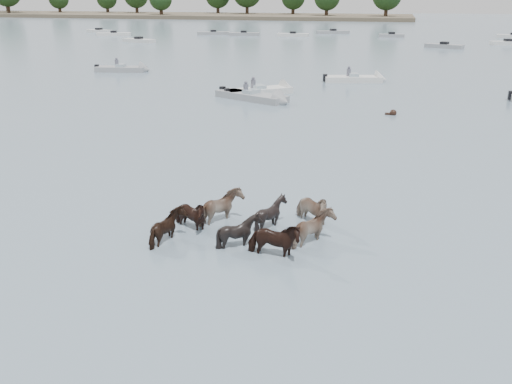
# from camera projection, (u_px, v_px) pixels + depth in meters

# --- Properties ---
(ground) EXTENTS (400.00, 400.00, 0.00)m
(ground) POSITION_uv_depth(u_px,v_px,m) (235.00, 224.00, 18.17)
(ground) COLOR slate
(ground) RESTS_ON ground
(shoreline) EXTENTS (160.00, 30.00, 1.00)m
(shoreline) POSITION_uv_depth(u_px,v_px,m) (149.00, 15.00, 170.29)
(shoreline) COLOR #4C4233
(shoreline) RESTS_ON ground
(pony_herd) EXTENTS (5.67, 4.01, 1.38)m
(pony_herd) POSITION_uv_depth(u_px,v_px,m) (249.00, 224.00, 17.19)
(pony_herd) COLOR black
(pony_herd) RESTS_ON ground
(swimming_pony) EXTENTS (0.72, 0.44, 0.44)m
(swimming_pony) POSITION_uv_depth(u_px,v_px,m) (392.00, 113.00, 34.24)
(swimming_pony) COLOR black
(swimming_pony) RESTS_ON ground
(motorboat_a) EXTENTS (5.32, 4.78, 1.92)m
(motorboat_a) POSITION_uv_depth(u_px,v_px,m) (268.00, 91.00, 41.30)
(motorboat_a) COLOR silver
(motorboat_a) RESTS_ON ground
(motorboat_b) EXTENTS (6.17, 4.15, 1.92)m
(motorboat_b) POSITION_uv_depth(u_px,v_px,m) (260.00, 98.00, 38.52)
(motorboat_b) COLOR gray
(motorboat_b) RESTS_ON ground
(motorboat_c) EXTENTS (5.53, 2.78, 1.92)m
(motorboat_c) POSITION_uv_depth(u_px,v_px,m) (362.00, 79.00, 46.81)
(motorboat_c) COLOR silver
(motorboat_c) RESTS_ON ground
(motorboat_f) EXTENTS (5.50, 2.40, 1.92)m
(motorboat_f) POSITION_uv_depth(u_px,v_px,m) (129.00, 69.00, 52.80)
(motorboat_f) COLOR gray
(motorboat_f) RESTS_ON ground
(distant_flotilla) EXTENTS (105.04, 29.33, 0.93)m
(distant_flotilla) POSITION_uv_depth(u_px,v_px,m) (354.00, 37.00, 89.47)
(distant_flotilla) COLOR silver
(distant_flotilla) RESTS_ON ground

